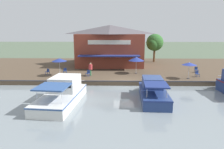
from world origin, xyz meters
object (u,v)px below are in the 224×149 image
Objects in this scene: cafe_chair_back_row_seat at (88,73)px; person_at_quay_edge at (91,68)px; patio_umbrella_by_entrance at (59,60)px; tree_downstream_bank at (154,43)px; cafe_chair_beside_entrance at (65,71)px; motorboat_outer_channel at (152,91)px; waterfront_restaurant at (110,45)px; mooring_post at (66,78)px; cafe_chair_far_corner_seat at (196,69)px; cafe_chair_facing_river at (48,71)px; patio_umbrella_mid_patio_left at (189,64)px; cafe_chair_mid_patio at (197,73)px; motorboat_second_along at (64,92)px; patio_umbrella_back_row at (136,59)px.

person_at_quay_edge reaches higher than cafe_chair_back_row_seat.
tree_downstream_bank is at bearing 130.60° from patio_umbrella_by_entrance.
motorboat_outer_channel is at bearing 50.96° from cafe_chair_beside_entrance.
waterfront_restaurant is 14.88× the size of mooring_post.
person_at_quay_edge is at bearing 139.42° from mooring_post.
cafe_chair_far_corner_seat is (7.33, 13.35, -3.22)m from waterfront_restaurant.
cafe_chair_far_corner_seat is at bearing 61.22° from waterfront_restaurant.
cafe_chair_facing_river is 6.38m from person_at_quay_edge.
patio_umbrella_mid_patio_left reaches higher than cafe_chair_mid_patio.
cafe_chair_beside_entrance is 0.09× the size of motorboat_second_along.
cafe_chair_facing_river is 1.04× the size of mooring_post.
patio_umbrella_by_entrance is 11.00m from patio_umbrella_back_row.
patio_umbrella_back_row is at bearing 94.68° from cafe_chair_facing_river.
cafe_chair_facing_river is (-1.05, -21.07, 0.00)m from cafe_chair_mid_patio.
cafe_chair_mid_patio is 18.27m from motorboat_second_along.
waterfront_restaurant is 14.27× the size of cafe_chair_beside_entrance.
waterfront_restaurant reaches higher than cafe_chair_far_corner_seat.
patio_umbrella_mid_patio_left is at bearing 116.65° from motorboat_second_along.
mooring_post is at bearing -167.99° from motorboat_second_along.
person_at_quay_edge reaches higher than motorboat_second_along.
patio_umbrella_back_row is 7.37m from cafe_chair_back_row_seat.
patio_umbrella_back_row is at bearing 92.29° from cafe_chair_beside_entrance.
cafe_chair_mid_patio is 21.09m from cafe_chair_facing_river.
person_at_quay_edge is 4.20m from mooring_post.
tree_downstream_bank is at bearing 125.54° from cafe_chair_facing_river.
patio_umbrella_mid_patio_left is 0.25× the size of motorboat_second_along.
cafe_chair_far_corner_seat is at bearing 147.58° from patio_umbrella_mid_patio_left.
patio_umbrella_by_entrance is 20.37m from cafe_chair_far_corner_seat.
patio_umbrella_back_row is (-3.22, -6.59, 0.20)m from patio_umbrella_mid_patio_left.
motorboat_outer_channel is at bearing -42.81° from patio_umbrella_mid_patio_left.
motorboat_second_along reaches higher than cafe_chair_facing_river.
cafe_chair_back_row_seat is (3.01, -16.12, 0.00)m from cafe_chair_far_corner_seat.
cafe_chair_back_row_seat is at bearing 172.37° from motorboat_second_along.
cafe_chair_mid_patio is at bearing 117.53° from motorboat_second_along.
cafe_chair_mid_patio is 17.64m from mooring_post.
tree_downstream_bank is (-11.92, 15.20, 3.38)m from cafe_chair_beside_entrance.
tree_downstream_bank is (-13.60, -3.50, 3.38)m from cafe_chair_mid_patio.
waterfront_restaurant is 14.27× the size of cafe_chair_facing_river.
cafe_chair_beside_entrance is (-2.80, -17.10, -1.51)m from patio_umbrella_mid_patio_left.
motorboat_outer_channel reaches higher than cafe_chair_mid_patio.
person_at_quay_edge is at bearing -13.99° from waterfront_restaurant.
waterfront_restaurant is 10.49m from person_at_quay_edge.
motorboat_second_along is at bearing -62.47° from cafe_chair_mid_patio.
cafe_chair_facing_river is (-2.17, -19.47, -1.51)m from patio_umbrella_mid_patio_left.
patio_umbrella_by_entrance is at bearing -13.75° from cafe_chair_beside_entrance.
person_at_quay_edge is at bearing -80.85° from cafe_chair_far_corner_seat.
tree_downstream_bank is at bearing 139.31° from person_at_quay_edge.
motorboat_second_along reaches higher than cafe_chair_far_corner_seat.
cafe_chair_mid_patio is at bearing 89.16° from patio_umbrella_by_entrance.
patio_umbrella_back_row reaches higher than patio_umbrella_mid_patio_left.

